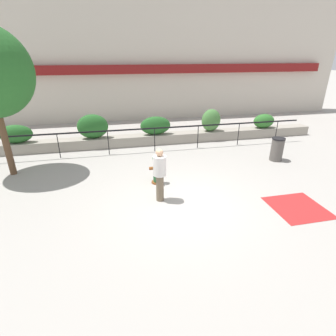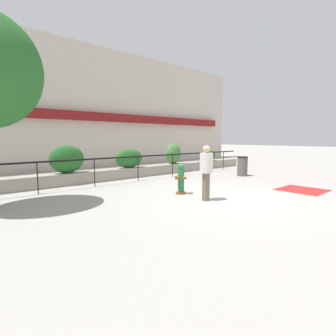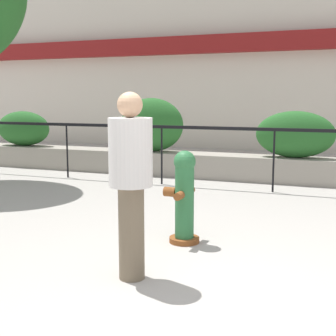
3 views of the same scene
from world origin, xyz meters
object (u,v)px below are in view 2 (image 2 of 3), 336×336
Objects in this scene: hedge_bush_3 at (173,154)px; pedestrian at (206,169)px; hedge_bush_4 at (208,155)px; hedge_bush_1 at (67,159)px; trash_bin at (242,166)px; fire_hydrant at (181,178)px; hedge_bush_2 at (129,158)px.

pedestrian reaches higher than hedge_bush_3.
hedge_bush_1 is at bearing 180.00° from hedge_bush_4.
hedge_bush_1 is 1.45× the size of trash_bin.
hedge_bush_4 is 1.19× the size of trash_bin.
hedge_bush_1 is 9.14m from hedge_bush_4.
hedge_bush_1 is 1.35× the size of fire_hydrant.
hedge_bush_1 is 8.52m from trash_bin.
trash_bin is at bearing -111.61° from hedge_bush_4.
hedge_bush_1 is 6.03m from hedge_bush_3.
pedestrian is at bearing -157.93° from trash_bin.
hedge_bush_2 reaches higher than fire_hydrant.
hedge_bush_1 reaches higher than hedge_bush_3.
trash_bin is (5.50, 1.05, -0.04)m from fire_hydrant.
hedge_bush_2 reaches higher than trash_bin.
hedge_bush_4 is at bearing 0.00° from hedge_bush_2.
hedge_bush_2 reaches higher than hedge_bush_4.
hedge_bush_4 is at bearing 68.39° from trash_bin.
hedge_bush_2 is 6.08m from hedge_bush_4.
fire_hydrant is at bearing 85.58° from pedestrian.
hedge_bush_3 is at bearing 0.00° from hedge_bush_2.
fire_hydrant is at bearing -99.71° from hedge_bush_2.
hedge_bush_1 is 1.22× the size of hedge_bush_4.
hedge_bush_1 reaches higher than hedge_bush_2.
pedestrian is (-0.85, -5.66, 0.03)m from hedge_bush_2.
trash_bin is (1.76, -3.40, -0.57)m from hedge_bush_3.
hedge_bush_2 is at bearing 0.00° from hedge_bush_1.
hedge_bush_2 is (3.06, 0.00, -0.13)m from hedge_bush_1.
fire_hydrant is (2.30, -4.44, -0.53)m from hedge_bush_1.
hedge_bush_2 is 5.84m from trash_bin.
hedge_bush_2 is at bearing 180.00° from hedge_bush_4.
trash_bin is at bearing 10.81° from fire_hydrant.
hedge_bush_2 is at bearing 144.35° from trash_bin.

